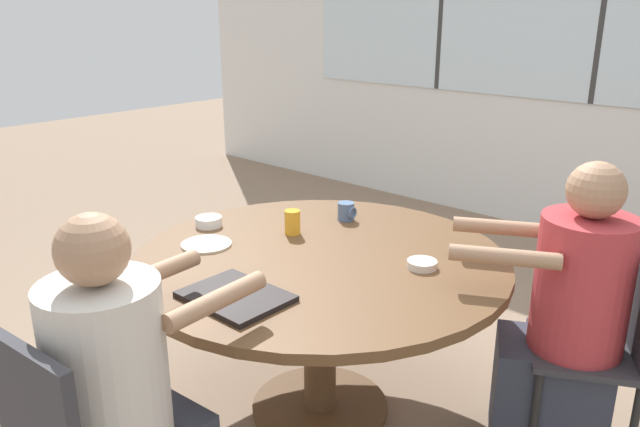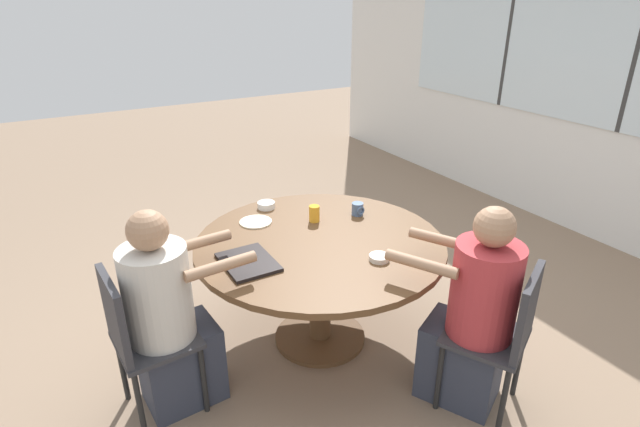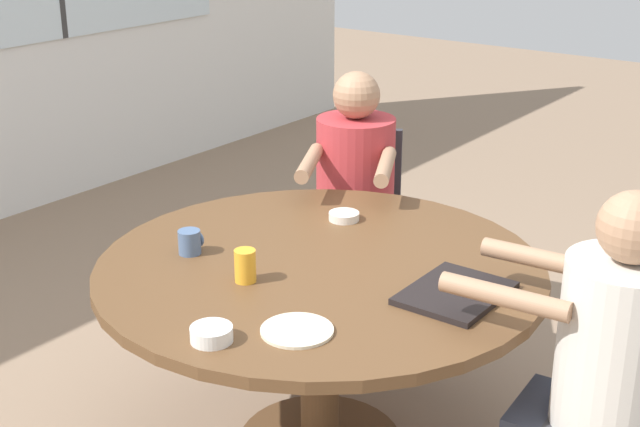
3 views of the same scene
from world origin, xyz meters
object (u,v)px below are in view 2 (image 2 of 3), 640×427
bowl_white_shallow (266,205)px  person_woman_green_shirt (169,323)px  bowl_cereal (379,258)px  person_man_blue_shirt (473,319)px  chair_for_man_blue_shirt (505,330)px  juice_glass (314,214)px  coffee_mug (358,209)px  chair_for_woman_green_shirt (137,333)px

bowl_white_shallow → person_woman_green_shirt: bearing=-52.0°
bowl_white_shallow → bowl_cereal: bowl_white_shallow is taller
person_man_blue_shirt → bowl_cereal: 0.60m
chair_for_man_blue_shirt → juice_glass: size_ratio=8.12×
person_woman_green_shirt → bowl_white_shallow: size_ratio=9.73×
person_woman_green_shirt → coffee_mug: bearing=97.0°
coffee_mug → juice_glass: juice_glass is taller
bowl_cereal → chair_for_woman_green_shirt: bearing=-102.8°
bowl_white_shallow → coffee_mug: bearing=49.7°
person_woman_green_shirt → person_man_blue_shirt: bearing=56.7°
juice_glass → bowl_white_shallow: size_ratio=0.89×
bowl_white_shallow → person_man_blue_shirt: bearing=19.7°
chair_for_woman_green_shirt → person_woman_green_shirt: (-0.01, 0.17, -0.00)m
chair_for_man_blue_shirt → person_man_blue_shirt: 0.17m
bowl_cereal → juice_glass: bearing=-174.5°
person_woman_green_shirt → bowl_cereal: person_woman_green_shirt is taller
chair_for_woman_green_shirt → coffee_mug: (-0.29, 1.55, 0.25)m
chair_for_woman_green_shirt → person_woman_green_shirt: 0.17m
chair_for_woman_green_shirt → juice_glass: chair_for_woman_green_shirt is taller
person_woman_green_shirt → person_man_blue_shirt: person_man_blue_shirt is taller
juice_glass → bowl_white_shallow: (-0.36, -0.19, -0.03)m
chair_for_woman_green_shirt → juice_glass: bearing=101.3°
person_man_blue_shirt → bowl_white_shallow: bearing=82.0°
chair_for_man_blue_shirt → juice_glass: chair_for_man_blue_shirt is taller
chair_for_woman_green_shirt → juice_glass: 1.32m
coffee_mug → juice_glass: 0.31m
person_man_blue_shirt → coffee_mug: bearing=64.3°
coffee_mug → person_man_blue_shirt: bearing=2.0°
bowl_white_shallow → juice_glass: bearing=27.5°
juice_glass → bowl_cereal: juice_glass is taller
person_woman_green_shirt → person_man_blue_shirt: 1.62m
person_woman_green_shirt → bowl_white_shallow: 1.15m
person_man_blue_shirt → coffee_mug: 1.09m
chair_for_man_blue_shirt → bowl_white_shallow: (-1.63, -0.61, 0.23)m
chair_for_man_blue_shirt → bowl_white_shallow: 1.75m
juice_glass → bowl_white_shallow: 0.41m
chair_for_woman_green_shirt → bowl_cereal: size_ratio=7.56×
person_woman_green_shirt → juice_glass: (-0.33, 1.07, 0.27)m
chair_for_man_blue_shirt → person_woman_green_shirt: 1.76m
bowl_white_shallow → chair_for_man_blue_shirt: bearing=20.5°
person_woman_green_shirt → bowl_cereal: 1.20m
chair_for_man_blue_shirt → bowl_white_shallow: bearing=82.8°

